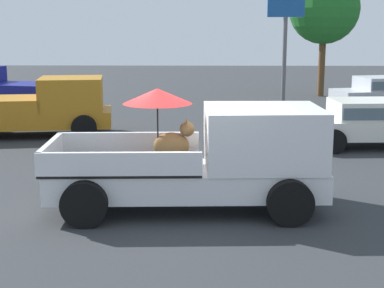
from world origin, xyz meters
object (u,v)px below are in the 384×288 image
object	(u,v)px
pickup_truck_far	(40,108)
parked_sedan_near	(372,121)
pickup_truck_main	(212,157)
motel_sign	(285,29)

from	to	relation	value
pickup_truck_far	parked_sedan_near	size ratio (longest dim) A/B	1.14
pickup_truck_main	parked_sedan_near	distance (m)	7.32
pickup_truck_far	motel_sign	size ratio (longest dim) A/B	1.09
pickup_truck_far	motel_sign	xyz separation A→B (m)	(8.20, 4.74, 2.39)
motel_sign	pickup_truck_far	bearing A→B (deg)	-149.96
pickup_truck_far	parked_sedan_near	distance (m)	9.96
pickup_truck_main	motel_sign	world-z (taller)	motel_sign
pickup_truck_far	motel_sign	distance (m)	9.77
parked_sedan_near	motel_sign	world-z (taller)	motel_sign
pickup_truck_far	motel_sign	bearing A→B (deg)	21.45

